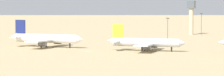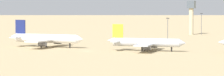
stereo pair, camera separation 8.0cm
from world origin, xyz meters
TOP-DOWN VIEW (x-y plane):
  - ground at (0.00, 0.00)m, footprint 4000.00×4000.00m
  - parked_jet_navy_2 at (-29.35, 13.70)m, footprint 41.76×34.98m
  - parked_jet_yellow_3 at (25.19, 9.58)m, footprint 38.05×32.12m
  - control_tower at (12.55, 152.60)m, footprint 5.20×5.20m
  - light_pole_west at (20.88, 147.76)m, footprint 1.80×0.50m
  - light_pole_mid at (14.41, 86.01)m, footprint 1.80×0.50m

SIDE VIEW (x-z plane):
  - ground at x=0.00m, z-range 0.00..0.00m
  - parked_jet_yellow_3 at x=25.19m, z-range -2.16..10.40m
  - parked_jet_navy_2 at x=-29.35m, z-range -2.38..11.44m
  - light_pole_mid at x=14.41m, z-range 1.17..14.73m
  - light_pole_west at x=20.88m, z-range 1.20..16.42m
  - control_tower at x=12.55m, z-range 2.46..26.20m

